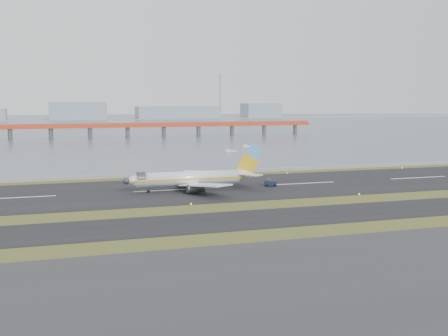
% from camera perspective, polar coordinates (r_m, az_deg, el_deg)
% --- Properties ---
extents(ground, '(1000.00, 1000.00, 0.00)m').
position_cam_1_polar(ground, '(125.05, -2.52, -4.38)').
color(ground, '#334819').
rests_on(ground, ground).
extents(apron_strip, '(1000.00, 50.00, 0.10)m').
position_cam_1_polar(apron_strip, '(75.16, 8.91, -12.14)').
color(apron_strip, '#303032').
rests_on(apron_strip, ground).
extents(taxiway_strip, '(1000.00, 18.00, 0.10)m').
position_cam_1_polar(taxiway_strip, '(113.76, -0.91, -5.48)').
color(taxiway_strip, black).
rests_on(taxiway_strip, ground).
extents(runway_strip, '(1000.00, 45.00, 0.10)m').
position_cam_1_polar(runway_strip, '(153.73, -5.48, -2.26)').
color(runway_strip, black).
rests_on(runway_strip, ground).
extents(seawall, '(1000.00, 2.50, 1.00)m').
position_cam_1_polar(seawall, '(182.78, -7.50, -0.68)').
color(seawall, gray).
rests_on(seawall, ground).
extents(bay_water, '(1400.00, 800.00, 1.30)m').
position_cam_1_polar(bay_water, '(579.71, -14.67, 4.27)').
color(bay_water, '#4A5A6A').
rests_on(bay_water, ground).
extents(red_pier, '(260.00, 5.00, 10.20)m').
position_cam_1_polar(red_pier, '(372.39, -9.77, 4.17)').
color(red_pier, '#C23F21').
rests_on(red_pier, ground).
extents(far_shoreline, '(1400.00, 80.00, 60.50)m').
position_cam_1_polar(far_shoreline, '(739.95, -14.34, 5.28)').
color(far_shoreline, '#8C9BA6').
rests_on(far_shoreline, ground).
extents(airliner, '(38.52, 32.89, 12.80)m').
position_cam_1_polar(airliner, '(152.04, -3.07, -1.04)').
color(airliner, white).
rests_on(airliner, ground).
extents(pushback_tug, '(3.69, 2.70, 2.12)m').
position_cam_1_polar(pushback_tug, '(160.37, 4.72, -1.51)').
color(pushback_tug, '#131A34').
rests_on(pushback_tug, ground).
extents(workboat_near, '(6.67, 3.62, 1.55)m').
position_cam_1_polar(workboat_near, '(266.27, 0.57, 1.75)').
color(workboat_near, silver).
rests_on(workboat_near, ground).
extents(workboat_far, '(6.63, 2.25, 1.60)m').
position_cam_1_polar(workboat_far, '(292.72, 2.40, 2.21)').
color(workboat_far, silver).
rests_on(workboat_far, ground).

